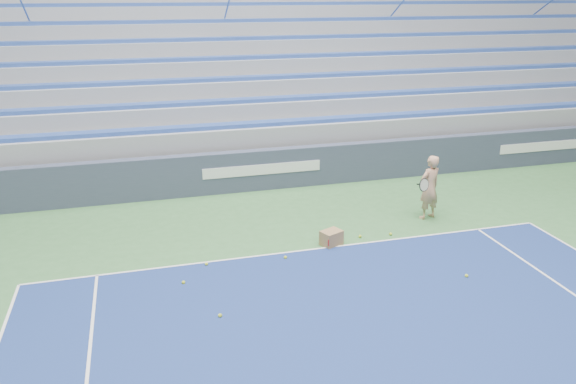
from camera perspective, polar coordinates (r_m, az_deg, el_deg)
The scene contains 11 objects.
sponsor_barrier at distance 15.14m, azimuth -2.72°, elevation 2.29°, with size 30.00×0.32×1.10m.
bleachers at distance 20.24m, azimuth -6.48°, elevation 11.92°, with size 31.00×9.15×7.30m.
tennis_player at distance 13.50m, azimuth 14.17°, elevation 0.47°, with size 0.93×0.87×1.54m.
ball_box at distance 11.97m, azimuth 4.43°, elevation -4.67°, with size 0.52×0.47×0.32m.
tennis_ball_0 at distance 12.64m, azimuth 10.38°, elevation -4.21°, with size 0.07×0.07×0.07m, color #C4D62B.
tennis_ball_1 at distance 9.59m, azimuth -6.91°, elevation -12.35°, with size 0.07×0.07×0.07m, color #C4D62B.
tennis_ball_2 at distance 11.22m, azimuth 17.68°, elevation -8.12°, with size 0.07×0.07×0.07m, color #C4D62B.
tennis_ball_3 at distance 10.66m, azimuth -10.57°, elevation -9.02°, with size 0.07×0.07×0.07m, color #C4D62B.
tennis_ball_4 at distance 11.39m, azimuth -0.26°, elevation -6.65°, with size 0.07×0.07×0.07m, color #C4D62B.
tennis_ball_5 at distance 12.42m, azimuth 7.33°, elevation -4.49°, with size 0.07×0.07×0.07m, color #C4D62B.
tennis_ball_6 at distance 11.25m, azimuth -8.29°, elevation -7.25°, with size 0.07×0.07×0.07m, color #C4D62B.
Camera 1 is at (-3.12, 1.80, 5.13)m, focal length 35.00 mm.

